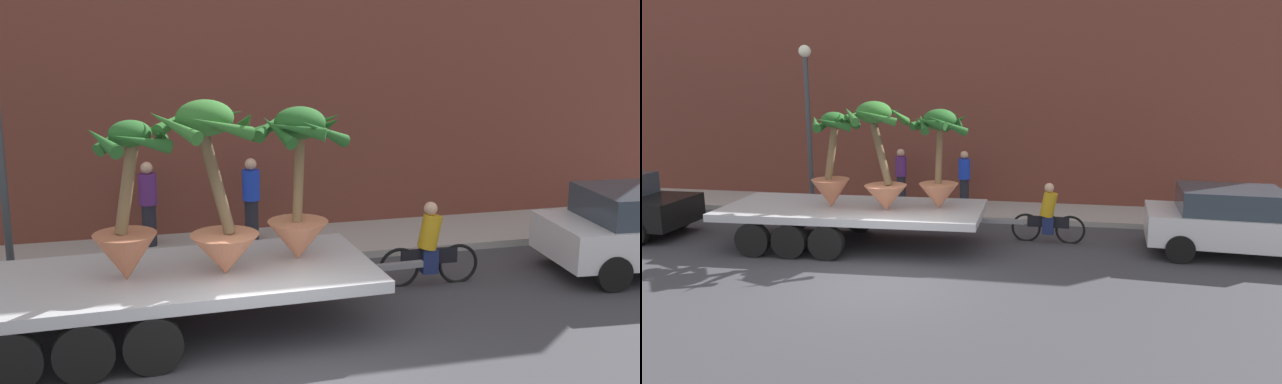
% 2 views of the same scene
% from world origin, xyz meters
% --- Properties ---
extents(ground_plane, '(60.00, 60.00, 0.00)m').
position_xyz_m(ground_plane, '(0.00, 0.00, 0.00)').
color(ground_plane, '#38383D').
extents(sidewalk, '(24.00, 2.20, 0.15)m').
position_xyz_m(sidewalk, '(0.00, 6.10, 0.07)').
color(sidewalk, '#A39E99').
rests_on(sidewalk, ground).
extents(building_facade, '(24.00, 1.20, 8.21)m').
position_xyz_m(building_facade, '(0.00, 7.80, 4.10)').
color(building_facade, brown).
rests_on(building_facade, ground).
extents(flatbed_trailer, '(7.37, 2.82, 0.98)m').
position_xyz_m(flatbed_trailer, '(-1.66, 2.19, 0.78)').
color(flatbed_trailer, '#B7BABF').
rests_on(flatbed_trailer, ground).
extents(potted_palm_rear, '(1.48, 1.57, 2.37)m').
position_xyz_m(potted_palm_rear, '(0.70, 2.39, 2.20)').
color(potted_palm_rear, '#C17251').
rests_on(potted_palm_rear, flatbed_trailer).
extents(potted_palm_middle, '(1.57, 1.54, 2.56)m').
position_xyz_m(potted_palm_middle, '(-0.61, 1.96, 2.22)').
color(potted_palm_middle, '#C17251').
rests_on(potted_palm_middle, flatbed_trailer).
extents(potted_palm_front, '(1.25, 1.27, 2.30)m').
position_xyz_m(potted_palm_front, '(-1.85, 2.04, 1.93)').
color(potted_palm_front, '#B26647').
rests_on(potted_palm_front, flatbed_trailer).
extents(cyclist, '(1.84, 0.36, 1.54)m').
position_xyz_m(cyclist, '(3.27, 3.33, 0.67)').
color(cyclist, black).
rests_on(cyclist, ground).
extents(parked_car, '(4.15, 2.22, 1.58)m').
position_xyz_m(parked_car, '(7.54, 3.01, 0.83)').
color(parked_car, silver).
rests_on(parked_car, ground).
extents(pedestrian_near_gate, '(0.36, 0.36, 1.71)m').
position_xyz_m(pedestrian_near_gate, '(0.60, 6.33, 1.04)').
color(pedestrian_near_gate, black).
rests_on(pedestrian_near_gate, sidewalk).
extents(pedestrian_far_left, '(0.36, 0.36, 1.71)m').
position_xyz_m(pedestrian_far_left, '(-1.45, 6.46, 1.04)').
color(pedestrian_far_left, black).
rests_on(pedestrian_far_left, sidewalk).
extents(street_lamp, '(0.36, 0.36, 4.83)m').
position_xyz_m(street_lamp, '(-3.93, 5.30, 3.23)').
color(street_lamp, '#383D42').
rests_on(street_lamp, sidewalk).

